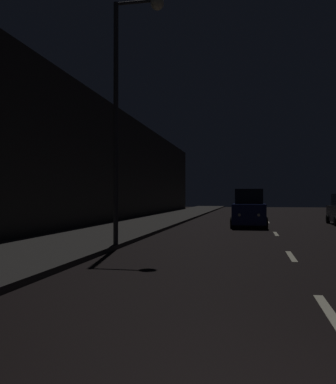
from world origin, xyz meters
TOP-DOWN VIEW (x-y plane):
  - ground at (0.00, 24.50)m, footprint 27.62×84.00m
  - sidewalk_left at (-7.61, 24.50)m, footprint 4.40×84.00m
  - building_facade_left at (-10.21, 21.00)m, footprint 0.80×63.00m
  - lane_centerline at (0.00, 19.90)m, footprint 0.16×34.82m
  - streetlamp_overhead at (-5.09, 9.65)m, footprint 1.70×0.44m
  - car_approaching_headlights at (-1.23, 20.67)m, footprint 1.97×4.27m

SIDE VIEW (x-z plane):
  - ground at x=0.00m, z-range -0.02..0.00m
  - lane_centerline at x=0.00m, z-range 0.00..0.01m
  - sidewalk_left at x=-7.61m, z-range 0.00..0.15m
  - car_approaching_headlights at x=-1.23m, z-range -0.09..2.06m
  - building_facade_left at x=-10.21m, z-range 0.00..7.68m
  - streetlamp_overhead at x=-5.09m, z-range 1.23..9.47m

